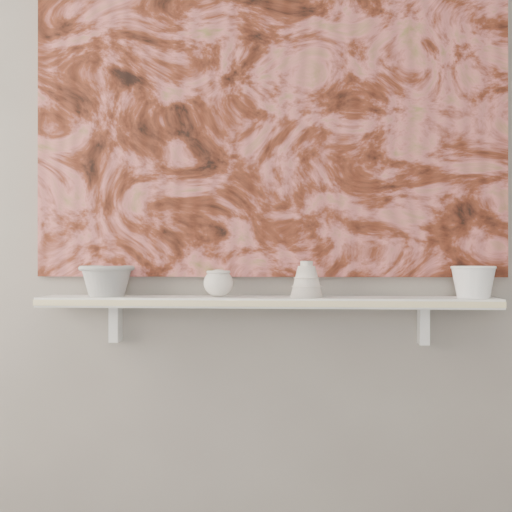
# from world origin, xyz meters

# --- Properties ---
(wall_back) EXTENTS (3.60, 0.00, 3.60)m
(wall_back) POSITION_xyz_m (0.00, 1.60, 1.35)
(wall_back) COLOR slate
(wall_back) RESTS_ON floor
(shelf) EXTENTS (1.40, 0.18, 0.03)m
(shelf) POSITION_xyz_m (0.00, 1.51, 0.92)
(shelf) COLOR silver
(shelf) RESTS_ON wall_back
(shelf_stripe) EXTENTS (1.40, 0.01, 0.02)m
(shelf_stripe) POSITION_xyz_m (0.00, 1.41, 0.92)
(shelf_stripe) COLOR beige
(shelf_stripe) RESTS_ON shelf
(bracket_left) EXTENTS (0.03, 0.06, 0.12)m
(bracket_left) POSITION_xyz_m (-0.49, 1.57, 0.84)
(bracket_left) COLOR silver
(bracket_left) RESTS_ON wall_back
(bracket_right) EXTENTS (0.03, 0.06, 0.12)m
(bracket_right) POSITION_xyz_m (0.49, 1.57, 0.84)
(bracket_right) COLOR silver
(bracket_right) RESTS_ON wall_back
(painting) EXTENTS (1.50, 0.02, 1.10)m
(painting) POSITION_xyz_m (0.00, 1.59, 1.54)
(painting) COLOR maroon
(painting) RESTS_ON wall_back
(house_motif) EXTENTS (0.09, 0.00, 0.08)m
(house_motif) POSITION_xyz_m (0.45, 1.57, 1.23)
(house_motif) COLOR black
(house_motif) RESTS_ON painting
(bowl_grey) EXTENTS (0.22, 0.22, 0.10)m
(bowl_grey) POSITION_xyz_m (-0.50, 1.51, 0.98)
(bowl_grey) COLOR #989896
(bowl_grey) RESTS_ON shelf
(cup_cream) EXTENTS (0.10, 0.10, 0.08)m
(cup_cream) POSITION_xyz_m (-0.15, 1.51, 0.97)
(cup_cream) COLOR white
(cup_cream) RESTS_ON shelf
(bell_vessel) EXTENTS (0.13, 0.13, 0.11)m
(bell_vessel) POSITION_xyz_m (0.13, 1.51, 0.99)
(bell_vessel) COLOR silver
(bell_vessel) RESTS_ON shelf
(bowl_white) EXTENTS (0.16, 0.16, 0.10)m
(bowl_white) POSITION_xyz_m (0.63, 1.51, 0.98)
(bowl_white) COLOR white
(bowl_white) RESTS_ON shelf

